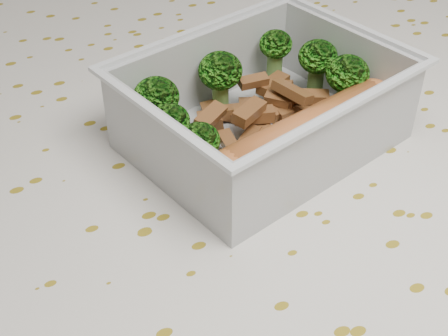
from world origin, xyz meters
name	(u,v)px	position (x,y,z in m)	size (l,w,h in m)	color
dining_table	(222,290)	(0.00, 0.00, 0.67)	(1.40, 0.90, 0.75)	brown
tablecloth	(222,243)	(0.00, 0.00, 0.72)	(1.46, 0.96, 0.19)	silver
lunch_container	(263,116)	(0.06, 0.05, 0.78)	(0.22, 0.19, 0.07)	silver
broccoli_florets	(247,86)	(0.06, 0.07, 0.79)	(0.18, 0.12, 0.05)	#608C3F
meat_pile	(264,109)	(0.07, 0.07, 0.77)	(0.12, 0.09, 0.03)	brown
sausage	(306,133)	(0.07, 0.01, 0.78)	(0.17, 0.06, 0.03)	#AE5B2A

